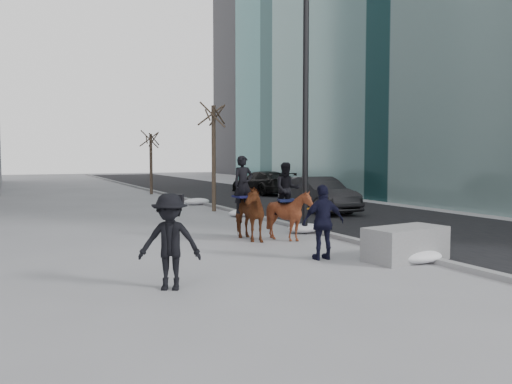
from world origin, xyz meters
name	(u,v)px	position (x,y,z in m)	size (l,w,h in m)	color
ground	(277,259)	(0.00, 0.00, 0.00)	(120.00, 120.00, 0.00)	gray
road	(313,208)	(7.00, 10.00, 0.01)	(8.00, 90.00, 0.01)	black
curb	(233,211)	(3.00, 10.00, 0.06)	(0.25, 90.00, 0.12)	gray
planter	(406,244)	(2.60, -1.43, 0.39)	(1.94, 0.97, 0.78)	gray
car_near	(318,195)	(6.30, 8.45, 0.75)	(1.58, 4.53, 1.49)	black
car_far	(262,183)	(8.51, 18.59, 0.72)	(2.01, 4.94, 1.43)	black
tree_near	(214,153)	(2.40, 10.66, 2.52)	(1.20, 1.20, 5.04)	#33251E
tree_far	(151,161)	(2.40, 21.59, 2.06)	(1.20, 1.20, 4.11)	#33251E
mounted_left	(245,209)	(0.43, 2.86, 0.90)	(0.94, 1.91, 2.42)	#45260D
mounted_right	(289,209)	(1.51, 2.24, 0.89)	(1.55, 1.64, 2.22)	#4F1C0F
feeder	(323,222)	(0.92, -0.53, 0.88)	(1.07, 0.92, 1.75)	black
camera_crew	(170,241)	(-3.10, -1.77, 0.89)	(1.31, 1.09, 1.75)	black
lamppost	(303,71)	(2.60, 3.35, 4.99)	(0.25, 1.82, 9.09)	black
snow_piles	(262,217)	(2.70, 6.52, 0.15)	(1.26, 16.35, 0.32)	white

